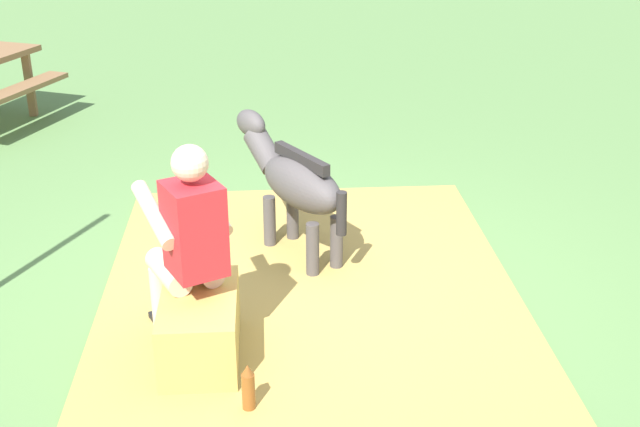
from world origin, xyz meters
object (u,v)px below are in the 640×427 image
Objects in this scene: person_seated at (188,239)px; hay_bale at (200,328)px; pony_standing at (295,181)px; soda_bottle at (248,389)px.

hay_bale is at bearing -162.01° from person_seated.
hay_bale is 0.58× the size of person_seated.
pony_standing is 1.89m from soda_bottle.
person_seated is 0.92m from soda_bottle.
pony_standing reaches higher than hay_bale.
pony_standing is 4.16× the size of soda_bottle.
soda_bottle is (-0.51, -0.28, -0.06)m from hay_bale.
hay_bale is 0.62× the size of pony_standing.
pony_standing is (1.31, -0.60, 0.36)m from hay_bale.
soda_bottle is (-1.81, 0.32, -0.43)m from pony_standing.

